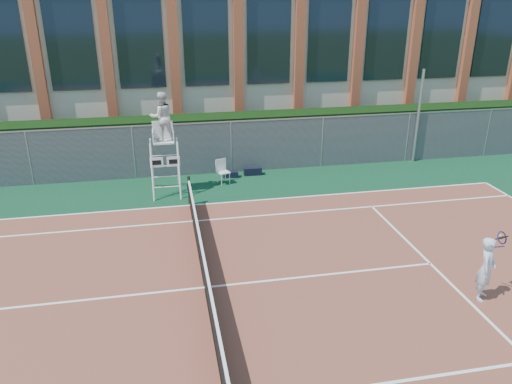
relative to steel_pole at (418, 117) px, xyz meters
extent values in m
plane|color=#233814|center=(-10.34, -8.70, -2.07)|extent=(120.00, 120.00, 0.00)
cube|color=#0C351D|center=(-10.34, -7.70, -2.06)|extent=(36.00, 20.00, 0.01)
cube|color=brown|center=(-10.34, -8.70, -2.05)|extent=(23.77, 10.97, 0.02)
cylinder|color=black|center=(-10.34, -3.10, -1.52)|extent=(0.10, 0.10, 1.10)
cube|color=black|center=(-10.34, -8.70, -1.61)|extent=(0.03, 11.00, 0.86)
cube|color=white|center=(-10.34, -8.70, -1.15)|extent=(0.06, 11.20, 0.07)
cube|color=black|center=(-10.34, 1.30, -0.97)|extent=(40.00, 1.40, 2.20)
cube|color=beige|center=(-10.34, 9.30, 1.93)|extent=(44.00, 10.00, 8.00)
cylinder|color=#9EA0A5|center=(0.00, 0.00, 0.00)|extent=(0.12, 0.12, 4.14)
cylinder|color=white|center=(-11.62, -2.25, -1.05)|extent=(0.06, 0.59, 2.13)
cylinder|color=white|center=(-10.64, -2.25, -1.05)|extent=(0.06, 0.59, 2.13)
cylinder|color=white|center=(-11.62, -1.15, -1.05)|extent=(0.06, 0.59, 2.13)
cylinder|color=white|center=(-10.64, -1.15, -1.05)|extent=(0.06, 0.59, 2.13)
cube|color=white|center=(-11.13, -1.70, -0.04)|extent=(0.76, 0.65, 0.06)
cube|color=white|center=(-11.13, -1.39, 0.34)|extent=(0.76, 0.05, 0.65)
cube|color=white|center=(-11.43, -2.14, -0.69)|extent=(0.48, 0.03, 0.37)
cube|color=white|center=(-10.82, -2.14, -0.69)|extent=(0.48, 0.03, 0.37)
imported|color=silver|center=(-11.13, -1.65, 0.89)|extent=(1.01, 0.87, 1.80)
cube|color=silver|center=(-8.86, -1.18, -1.59)|extent=(0.58, 0.58, 0.04)
cube|color=silver|center=(-8.93, -0.99, -1.33)|extent=(0.44, 0.20, 0.48)
cylinder|color=silver|center=(-8.97, -1.42, -1.83)|extent=(0.03, 0.03, 0.45)
cylinder|color=silver|center=(-8.63, -1.29, -1.83)|extent=(0.03, 0.03, 0.45)
cylinder|color=silver|center=(-9.10, -1.08, -1.83)|extent=(0.03, 0.03, 0.45)
cylinder|color=silver|center=(-8.76, -0.95, -1.83)|extent=(0.03, 0.03, 0.45)
cube|color=black|center=(-7.52, -0.41, -1.90)|extent=(0.75, 0.32, 0.32)
cube|color=black|center=(-8.47, -0.53, -1.93)|extent=(0.66, 0.35, 0.25)
imported|color=silver|center=(-3.56, -10.49, -1.20)|extent=(0.71, 0.72, 1.67)
torus|color=#221655|center=(-3.11, -10.27, -0.50)|extent=(0.38, 0.30, 0.30)
sphere|color=#CCE533|center=(-3.01, -10.09, -0.55)|extent=(0.07, 0.07, 0.07)
camera|label=1|loc=(-11.16, -19.88, 5.14)|focal=35.00mm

